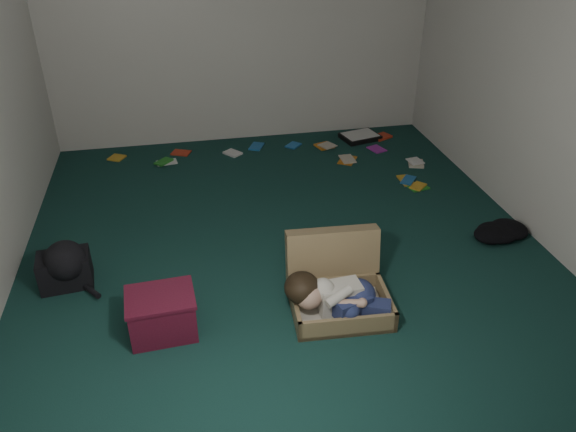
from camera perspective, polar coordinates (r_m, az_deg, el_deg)
name	(u,v)px	position (r m, az deg, el deg)	size (l,w,h in m)	color
floor	(284,245)	(4.45, -0.39, -2.92)	(4.50, 4.50, 0.00)	#11332E
wall_back	(241,18)	(6.05, -4.81, 19.43)	(4.50, 4.50, 0.00)	silver
wall_front	(412,283)	(1.94, 12.52, -6.67)	(4.50, 4.50, 0.00)	silver
wall_right	(550,67)	(4.69, 25.06, 13.52)	(4.50, 4.50, 0.00)	silver
suitcase	(337,285)	(3.81, 5.01, -7.03)	(0.67, 0.66, 0.47)	olive
person	(336,296)	(3.65, 4.90, -8.10)	(0.69, 0.36, 0.29)	beige
maroon_bin	(162,314)	(3.64, -12.68, -9.68)	(0.44, 0.36, 0.29)	#511023
backpack	(65,269)	(4.26, -21.73, -5.00)	(0.44, 0.35, 0.26)	black
clothing_pile	(498,230)	(4.80, 20.52, -1.31)	(0.46, 0.38, 0.15)	black
paper_tray	(360,137)	(6.41, 7.32, 8.01)	(0.46, 0.39, 0.06)	black
book_scatter	(304,155)	(5.94, 1.69, 6.22)	(3.17, 1.48, 0.02)	gold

